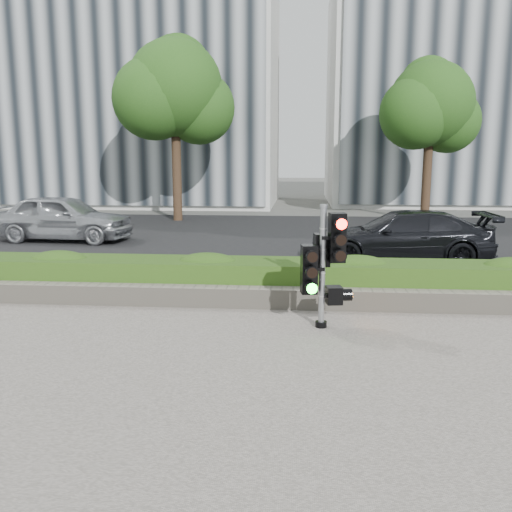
% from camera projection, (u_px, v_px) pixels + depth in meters
% --- Properties ---
extents(ground, '(120.00, 120.00, 0.00)m').
position_uv_depth(ground, '(263.00, 347.00, 7.38)').
color(ground, '#51514C').
rests_on(ground, ground).
extents(sidewalk, '(16.00, 11.00, 0.03)m').
position_uv_depth(sidewalk, '(243.00, 441.00, 4.92)').
color(sidewalk, '#9E9389').
rests_on(sidewalk, ground).
extents(road, '(60.00, 13.00, 0.02)m').
position_uv_depth(road, '(286.00, 238.00, 17.17)').
color(road, black).
rests_on(road, ground).
extents(curb, '(60.00, 0.25, 0.12)m').
position_uv_depth(curb, '(275.00, 288.00, 10.45)').
color(curb, gray).
rests_on(curb, ground).
extents(stone_wall, '(12.00, 0.32, 0.34)m').
position_uv_depth(stone_wall, '(271.00, 298.00, 9.20)').
color(stone_wall, gray).
rests_on(stone_wall, sidewalk).
extents(hedge, '(12.00, 1.00, 0.68)m').
position_uv_depth(hedge, '(273.00, 279.00, 9.81)').
color(hedge, '#497B26').
rests_on(hedge, sidewalk).
extents(building_left, '(16.00, 9.00, 15.00)m').
position_uv_depth(building_left, '(128.00, 64.00, 29.30)').
color(building_left, '#B7B7B2').
rests_on(building_left, ground).
extents(building_right, '(18.00, 10.00, 12.00)m').
position_uv_depth(building_right, '(494.00, 93.00, 29.88)').
color(building_right, '#B7B7B2').
rests_on(building_right, ground).
extents(tree_left, '(4.61, 4.03, 7.34)m').
position_uv_depth(tree_left, '(175.00, 92.00, 21.10)').
color(tree_left, black).
rests_on(tree_left, ground).
extents(tree_right, '(4.10, 3.58, 6.53)m').
position_uv_depth(tree_right, '(430.00, 107.00, 21.35)').
color(tree_right, black).
rests_on(tree_right, ground).
extents(traffic_signal, '(0.66, 0.53, 1.85)m').
position_uv_depth(traffic_signal, '(324.00, 260.00, 8.01)').
color(traffic_signal, black).
rests_on(traffic_signal, sidewalk).
extents(car_silver, '(4.28, 1.95, 1.42)m').
position_uv_depth(car_silver, '(63.00, 218.00, 16.49)').
color(car_silver, '#AEB0B5').
rests_on(car_silver, road).
extents(car_dark, '(4.35, 1.83, 1.26)m').
position_uv_depth(car_dark, '(401.00, 236.00, 13.16)').
color(car_dark, black).
rests_on(car_dark, road).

